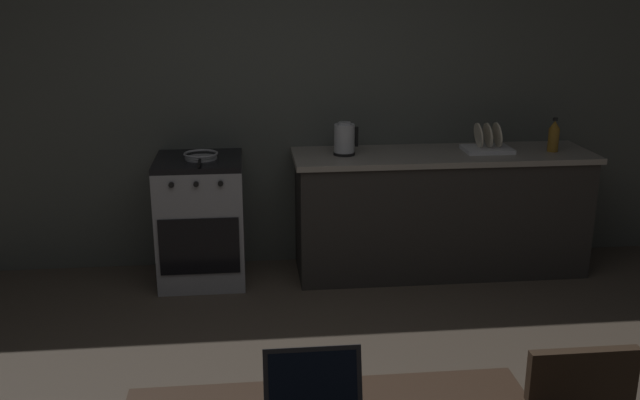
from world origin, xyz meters
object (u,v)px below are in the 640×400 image
electric_kettle (345,139)px  frying_pan (201,156)px  stove_oven (201,220)px  dish_rack (487,145)px  bottle (554,136)px

electric_kettle → frying_pan: electric_kettle is taller
electric_kettle → stove_oven: bearing=-179.9°
stove_oven → dish_rack: 2.13m
stove_oven → electric_kettle: 1.17m
stove_oven → dish_rack: size_ratio=2.65×
electric_kettle → bottle: size_ratio=0.96×
frying_pan → bottle: bearing=-0.5°
electric_kettle → bottle: (1.51, -0.05, 0.00)m
stove_oven → dish_rack: dish_rack is taller
dish_rack → stove_oven: bearing=-179.9°
electric_kettle → dish_rack: bearing=0.0°
electric_kettle → bottle: bottle is taller
electric_kettle → frying_pan: (-1.01, -0.03, -0.09)m
dish_rack → bottle: bearing=-6.1°
electric_kettle → frying_pan: size_ratio=0.57×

